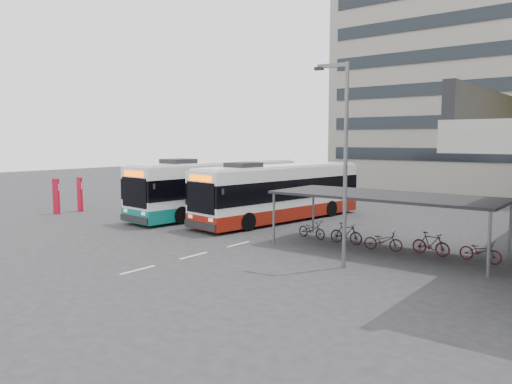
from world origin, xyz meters
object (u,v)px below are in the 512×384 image
Objects in this scene: bus_main at (280,193)px; lamp_post at (343,152)px; pedestrian at (138,209)px; bus_teal at (217,188)px.

bus_main is 1.61× the size of lamp_post.
lamp_post reaches higher than bus_main.
bus_main is 8.72m from pedestrian.
bus_main is at bearing 127.79° from lamp_post.
bus_main is 8.16× the size of pedestrian.
bus_main is at bearing -36.26° from pedestrian.
pedestrian is at bearing -131.63° from bus_main.
bus_teal is 1.66× the size of lamp_post.
pedestrian is 15.65m from lamp_post.
lamp_post is (13.18, -7.27, 2.72)m from bus_teal.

